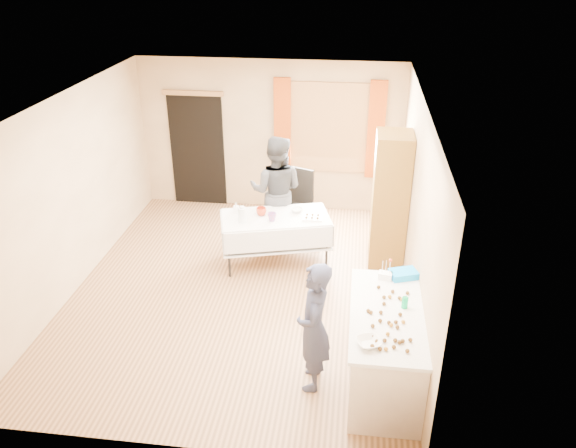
# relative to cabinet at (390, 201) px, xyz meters

# --- Properties ---
(floor) EXTENTS (4.50, 5.50, 0.02)m
(floor) POSITION_rel_cabinet_xyz_m (-1.99, -1.01, -1.00)
(floor) COLOR #9E7047
(floor) RESTS_ON ground
(ceiling) EXTENTS (4.50, 5.50, 0.02)m
(ceiling) POSITION_rel_cabinet_xyz_m (-1.99, -1.01, 1.62)
(ceiling) COLOR white
(ceiling) RESTS_ON floor
(wall_back) EXTENTS (4.50, 0.02, 2.60)m
(wall_back) POSITION_rel_cabinet_xyz_m (-1.99, 1.75, 0.31)
(wall_back) COLOR tan
(wall_back) RESTS_ON floor
(wall_front) EXTENTS (4.50, 0.02, 2.60)m
(wall_front) POSITION_rel_cabinet_xyz_m (-1.99, -3.77, 0.31)
(wall_front) COLOR tan
(wall_front) RESTS_ON floor
(wall_left) EXTENTS (0.02, 5.50, 2.60)m
(wall_left) POSITION_rel_cabinet_xyz_m (-4.25, -1.01, 0.31)
(wall_left) COLOR tan
(wall_left) RESTS_ON floor
(wall_right) EXTENTS (0.02, 5.50, 2.60)m
(wall_right) POSITION_rel_cabinet_xyz_m (0.27, -1.01, 0.31)
(wall_right) COLOR tan
(wall_right) RESTS_ON floor
(window_frame) EXTENTS (1.32, 0.06, 1.52)m
(window_frame) POSITION_rel_cabinet_xyz_m (-0.99, 1.71, 0.51)
(window_frame) COLOR olive
(window_frame) RESTS_ON wall_back
(window_pane) EXTENTS (1.20, 0.02, 1.40)m
(window_pane) POSITION_rel_cabinet_xyz_m (-0.99, 1.69, 0.51)
(window_pane) COLOR white
(window_pane) RESTS_ON wall_back
(curtain_left) EXTENTS (0.28, 0.06, 1.65)m
(curtain_left) POSITION_rel_cabinet_xyz_m (-1.77, 1.66, 0.51)
(curtain_left) COLOR #A23F0E
(curtain_left) RESTS_ON wall_back
(curtain_right) EXTENTS (0.28, 0.06, 1.65)m
(curtain_right) POSITION_rel_cabinet_xyz_m (-0.21, 1.66, 0.51)
(curtain_right) COLOR #A23F0E
(curtain_right) RESTS_ON wall_back
(doorway) EXTENTS (0.95, 0.04, 2.00)m
(doorway) POSITION_rel_cabinet_xyz_m (-3.29, 1.72, 0.01)
(doorway) COLOR black
(doorway) RESTS_ON floor
(door_lintel) EXTENTS (1.05, 0.06, 0.08)m
(door_lintel) POSITION_rel_cabinet_xyz_m (-3.29, 1.69, 1.03)
(door_lintel) COLOR olive
(door_lintel) RESTS_ON wall_back
(cabinet) EXTENTS (0.50, 0.60, 1.98)m
(cabinet) POSITION_rel_cabinet_xyz_m (0.00, 0.00, 0.00)
(cabinet) COLOR brown
(cabinet) RESTS_ON floor
(counter) EXTENTS (0.78, 1.63, 0.91)m
(counter) POSITION_rel_cabinet_xyz_m (-0.10, -2.62, -0.54)
(counter) COLOR beige
(counter) RESTS_ON floor
(party_table) EXTENTS (1.72, 1.19, 0.75)m
(party_table) POSITION_rel_cabinet_xyz_m (-1.62, -0.23, -0.55)
(party_table) COLOR black
(party_table) RESTS_ON floor
(chair) EXTENTS (0.59, 0.59, 1.11)m
(chair) POSITION_rel_cabinet_xyz_m (-1.43, 0.64, -0.66)
(chair) COLOR black
(chair) RESTS_ON floor
(girl) EXTENTS (0.56, 0.38, 1.48)m
(girl) POSITION_rel_cabinet_xyz_m (-0.85, -2.73, -0.25)
(girl) COLOR #20233A
(girl) RESTS_ON floor
(woman) EXTENTS (0.93, 0.77, 1.74)m
(woman) POSITION_rel_cabinet_xyz_m (-1.70, 0.41, -0.12)
(woman) COLOR black
(woman) RESTS_ON floor
(soda_can) EXTENTS (0.08, 0.08, 0.12)m
(soda_can) POSITION_rel_cabinet_xyz_m (0.07, -2.51, -0.02)
(soda_can) COLOR #04974C
(soda_can) RESTS_ON counter
(mixing_bowl) EXTENTS (0.38, 0.38, 0.06)m
(mixing_bowl) POSITION_rel_cabinet_xyz_m (-0.30, -3.16, -0.05)
(mixing_bowl) COLOR white
(mixing_bowl) RESTS_ON counter
(foam_block) EXTENTS (0.17, 0.13, 0.08)m
(foam_block) POSITION_rel_cabinet_xyz_m (-0.12, -1.97, -0.04)
(foam_block) COLOR white
(foam_block) RESTS_ON counter
(blue_basket) EXTENTS (0.35, 0.29, 0.08)m
(blue_basket) POSITION_rel_cabinet_xyz_m (0.09, -1.91, -0.04)
(blue_basket) COLOR #0A88E1
(blue_basket) RESTS_ON counter
(pitcher) EXTENTS (0.12, 0.12, 0.22)m
(pitcher) POSITION_rel_cabinet_xyz_m (-2.05, -0.47, -0.13)
(pitcher) COLOR silver
(pitcher) RESTS_ON party_table
(cup_red) EXTENTS (0.28, 0.28, 0.12)m
(cup_red) POSITION_rel_cabinet_xyz_m (-1.83, -0.21, -0.18)
(cup_red) COLOR #B33417
(cup_red) RESTS_ON party_table
(cup_rainbow) EXTENTS (0.19, 0.19, 0.12)m
(cup_rainbow) POSITION_rel_cabinet_xyz_m (-1.65, -0.37, -0.18)
(cup_rainbow) COLOR red
(cup_rainbow) RESTS_ON party_table
(small_bowl) EXTENTS (0.18, 0.18, 0.05)m
(small_bowl) POSITION_rel_cabinet_xyz_m (-1.33, -0.03, -0.21)
(small_bowl) COLOR white
(small_bowl) RESTS_ON party_table
(pastry_tray) EXTENTS (0.29, 0.21, 0.02)m
(pastry_tray) POSITION_rel_cabinet_xyz_m (-1.09, -0.23, -0.23)
(pastry_tray) COLOR white
(pastry_tray) RESTS_ON party_table
(bottle) EXTENTS (0.09, 0.09, 0.16)m
(bottle) POSITION_rel_cabinet_xyz_m (-2.20, -0.19, -0.16)
(bottle) COLOR white
(bottle) RESTS_ON party_table
(cake_balls) EXTENTS (0.46, 1.09, 0.04)m
(cake_balls) POSITION_rel_cabinet_xyz_m (-0.10, -2.81, -0.06)
(cake_balls) COLOR #3F2314
(cake_balls) RESTS_ON counter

